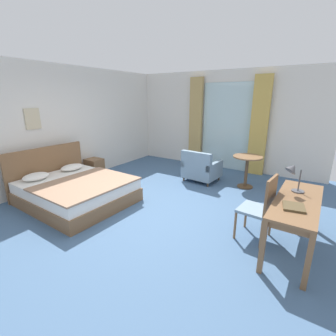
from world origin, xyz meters
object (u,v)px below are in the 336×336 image
object	(u,v)px
bed	(75,189)
framed_picture	(33,119)
desk_lamp	(294,172)
round_cafe_table	(247,165)
nightstand	(95,168)
closed_book	(294,207)
desk_chair	(261,205)
armchair_by_window	(201,169)
writing_desk	(297,206)

from	to	relation	value
bed	framed_picture	world-z (taller)	framed_picture
bed	desk_lamp	bearing A→B (deg)	13.12
round_cafe_table	framed_picture	bearing A→B (deg)	-144.86
nightstand	round_cafe_table	xyz separation A→B (m)	(3.55, 1.41, 0.30)
closed_book	desk_chair	bearing A→B (deg)	135.06
bed	closed_book	bearing A→B (deg)	5.07
desk_lamp	round_cafe_table	size ratio (longest dim) A/B	0.63
bed	framed_picture	bearing A→B (deg)	-179.91
armchair_by_window	desk_chair	bearing A→B (deg)	-45.65
desk_lamp	framed_picture	bearing A→B (deg)	-169.88
bed	desk_chair	size ratio (longest dim) A/B	2.12
round_cafe_table	armchair_by_window	bearing A→B (deg)	-170.20
armchair_by_window	desk_lamp	bearing A→B (deg)	-37.08
framed_picture	armchair_by_window	bearing A→B (deg)	42.33
writing_desk	desk_chair	xyz separation A→B (m)	(-0.44, -0.01, -0.10)
nightstand	closed_book	distance (m)	4.84
nightstand	round_cafe_table	bearing A→B (deg)	21.63
armchair_by_window	round_cafe_table	distance (m)	1.11
nightstand	desk_lamp	bearing A→B (deg)	-4.92
armchair_by_window	round_cafe_table	bearing A→B (deg)	9.80
bed	armchair_by_window	distance (m)	2.95
round_cafe_table	desk_lamp	bearing A→B (deg)	-59.15
nightstand	desk_chair	world-z (taller)	desk_chair
writing_desk	desk_lamp	distance (m)	0.47
bed	closed_book	xyz separation A→B (m)	(3.83, 0.34, 0.49)
bed	closed_book	world-z (taller)	bed
writing_desk	armchair_by_window	bearing A→B (deg)	140.72
writing_desk	framed_picture	size ratio (longest dim) A/B	3.66
bed	framed_picture	xyz separation A→B (m)	(-1.15, -0.00, 1.34)
writing_desk	closed_book	world-z (taller)	closed_book
desk_lamp	closed_book	world-z (taller)	desk_lamp
nightstand	desk_chair	bearing A→B (deg)	-8.49
nightstand	desk_lamp	world-z (taller)	desk_lamp
nightstand	armchair_by_window	distance (m)	2.77
nightstand	writing_desk	distance (m)	4.80
bed	nightstand	xyz separation A→B (m)	(-0.90, 1.27, -0.01)
framed_picture	round_cafe_table	bearing A→B (deg)	35.14
armchair_by_window	framed_picture	distance (m)	3.92
desk_lamp	round_cafe_table	bearing A→B (deg)	120.85
desk_lamp	round_cafe_table	xyz separation A→B (m)	(-1.08, 1.81, -0.49)
desk_chair	writing_desk	bearing A→B (deg)	1.95
desk_lamp	framed_picture	world-z (taller)	framed_picture
closed_book	armchair_by_window	xyz separation A→B (m)	(-2.24, 2.15, -0.43)
round_cafe_table	framed_picture	size ratio (longest dim) A/B	1.75
writing_desk	round_cafe_table	distance (m)	2.36
round_cafe_table	desk_chair	bearing A→B (deg)	-69.74
nightstand	armchair_by_window	world-z (taller)	armchair_by_window
desk_lamp	armchair_by_window	bearing A→B (deg)	142.92
desk_lamp	framed_picture	xyz separation A→B (m)	(-4.88, -0.87, 0.56)
desk_chair	armchair_by_window	world-z (taller)	desk_chair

